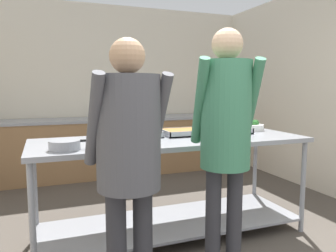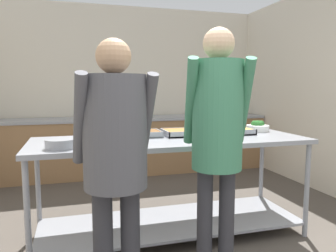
{
  "view_description": "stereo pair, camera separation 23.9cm",
  "coord_description": "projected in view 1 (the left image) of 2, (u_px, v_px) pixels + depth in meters",
  "views": [
    {
      "loc": [
        -1.06,
        -1.12,
        1.35
      ],
      "look_at": [
        -0.0,
        1.66,
        1.0
      ],
      "focal_mm": 35.0,
      "sensor_mm": 36.0,
      "label": 1
    },
    {
      "loc": [
        -0.84,
        -1.19,
        1.35
      ],
      "look_at": [
        -0.0,
        1.66,
        1.0
      ],
      "focal_mm": 35.0,
      "sensor_mm": 36.0,
      "label": 2
    }
  ],
  "objects": [
    {
      "name": "wall_rear",
      "position": [
        112.0,
        89.0,
        5.35
      ],
      "size": [
        4.57,
        0.06,
        2.65
      ],
      "color": "beige",
      "rests_on": "ground_plane"
    },
    {
      "name": "wall_right",
      "position": [
        320.0,
        89.0,
        4.18
      ],
      "size": [
        0.06,
        4.36,
        2.65
      ],
      "color": "beige",
      "rests_on": "ground_plane"
    },
    {
      "name": "back_counter",
      "position": [
        118.0,
        146.0,
        5.11
      ],
      "size": [
        4.41,
        0.65,
        0.88
      ],
      "color": "olive",
      "rests_on": "ground_plane"
    },
    {
      "name": "serving_counter",
      "position": [
        172.0,
        170.0,
        2.95
      ],
      "size": [
        2.43,
        0.84,
        0.9
      ],
      "color": "gray",
      "rests_on": "ground_plane"
    },
    {
      "name": "sauce_pan",
      "position": [
        65.0,
        145.0,
        2.36
      ],
      "size": [
        0.36,
        0.22,
        0.07
      ],
      "color": "gray",
      "rests_on": "serving_counter"
    },
    {
      "name": "plate_stack",
      "position": [
        101.0,
        136.0,
        2.88
      ],
      "size": [
        0.23,
        0.23,
        0.05
      ],
      "color": "white",
      "rests_on": "serving_counter"
    },
    {
      "name": "serving_tray_greens",
      "position": [
        139.0,
        134.0,
        3.0
      ],
      "size": [
        0.4,
        0.29,
        0.05
      ],
      "color": "gray",
      "rests_on": "serving_counter"
    },
    {
      "name": "serving_tray_roast",
      "position": [
        182.0,
        132.0,
        3.12
      ],
      "size": [
        0.37,
        0.32,
        0.05
      ],
      "color": "gray",
      "rests_on": "serving_counter"
    },
    {
      "name": "serving_tray_vegetables",
      "position": [
        226.0,
        131.0,
        3.23
      ],
      "size": [
        0.46,
        0.28,
        0.05
      ],
      "color": "gray",
      "rests_on": "serving_counter"
    },
    {
      "name": "broccoli_bowl",
      "position": [
        253.0,
        126.0,
        3.45
      ],
      "size": [
        0.23,
        0.23,
        0.11
      ],
      "color": "silver",
      "rests_on": "serving_counter"
    },
    {
      "name": "guest_serving_left",
      "position": [
        226.0,
        126.0,
        2.24
      ],
      "size": [
        0.5,
        0.42,
        1.74
      ],
      "color": "#2D2D33",
      "rests_on": "ground_plane"
    },
    {
      "name": "guest_serving_right",
      "position": [
        129.0,
        146.0,
        1.95
      ],
      "size": [
        0.51,
        0.38,
        1.64
      ],
      "color": "#2D2D33",
      "rests_on": "ground_plane"
    },
    {
      "name": "water_bottle",
      "position": [
        132.0,
        109.0,
        5.05
      ],
      "size": [
        0.08,
        0.08,
        0.28
      ],
      "color": "#23602D",
      "rests_on": "back_counter"
    }
  ]
}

